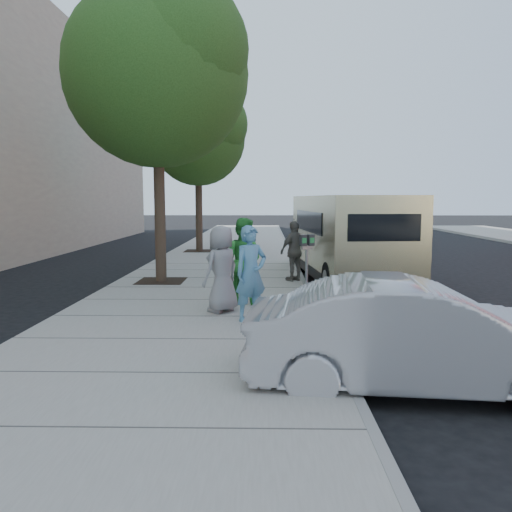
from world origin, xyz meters
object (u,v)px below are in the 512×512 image
(tree_far, at_px, (199,134))
(person_striped_polo, at_px, (295,251))
(person_officer, at_px, (251,274))
(person_green_shirt, at_px, (243,261))
(tree_near, at_px, (159,68))
(person_gray_shirt, at_px, (222,269))
(sedan, at_px, (417,336))
(parking_meter, at_px, (307,255))
(van, at_px, (347,236))

(tree_far, bearing_deg, person_striped_polo, -65.14)
(person_officer, xyz_separation_m, person_green_shirt, (-0.22, 1.56, 0.04))
(tree_near, xyz_separation_m, person_gray_shirt, (1.86, -3.52, -4.57))
(person_gray_shirt, bearing_deg, tree_far, -130.10)
(sedan, bearing_deg, tree_near, 37.91)
(parking_meter, height_order, person_officer, person_officer)
(tree_far, height_order, parking_meter, tree_far)
(parking_meter, bearing_deg, tree_far, 84.41)
(tree_near, distance_m, person_striped_polo, 5.76)
(person_striped_polo, bearing_deg, sedan, 61.41)
(person_gray_shirt, xyz_separation_m, person_striped_polo, (1.60, 3.67, -0.03))
(tree_near, bearing_deg, person_green_shirt, -50.41)
(van, xyz_separation_m, sedan, (-0.47, -8.04, -0.59))
(sedan, height_order, person_gray_shirt, person_gray_shirt)
(tree_near, height_order, person_gray_shirt, tree_near)
(sedan, relative_size, person_striped_polo, 2.58)
(sedan, distance_m, person_striped_polo, 7.28)
(tree_far, bearing_deg, van, -53.17)
(tree_near, xyz_separation_m, person_officer, (2.43, -4.23, -4.55))
(parking_meter, relative_size, person_officer, 0.86)
(parking_meter, relative_size, person_gray_shirt, 0.88)
(sedan, xyz_separation_m, person_gray_shirt, (-2.63, 3.53, 0.30))
(tree_far, relative_size, van, 0.99)
(person_striped_polo, bearing_deg, parking_meter, 54.15)
(tree_far, xyz_separation_m, sedan, (4.49, -14.65, -4.21))
(tree_far, relative_size, person_officer, 3.85)
(tree_near, height_order, tree_far, tree_near)
(person_gray_shirt, bearing_deg, parking_meter, 147.01)
(person_green_shirt, height_order, person_gray_shirt, person_green_shirt)
(parking_meter, xyz_separation_m, van, (1.45, 4.01, 0.06))
(person_striped_polo, bearing_deg, tree_far, -101.89)
(parking_meter, bearing_deg, person_officer, -155.67)
(parking_meter, xyz_separation_m, person_striped_polo, (-0.05, 3.18, -0.26))
(person_officer, bearing_deg, van, 31.57)
(tree_near, height_order, van, tree_near)
(person_green_shirt, distance_m, person_gray_shirt, 0.92)
(tree_near, xyz_separation_m, tree_far, (-0.00, 7.60, -0.66))
(person_green_shirt, bearing_deg, person_striped_polo, -94.02)
(person_gray_shirt, bearing_deg, person_striped_polo, -163.13)
(parking_meter, height_order, sedan, parking_meter)
(person_officer, height_order, person_gray_shirt, person_officer)
(sedan, bearing_deg, person_officer, 41.51)
(sedan, height_order, person_officer, person_officer)
(tree_far, height_order, person_gray_shirt, tree_far)
(sedan, bearing_deg, person_striped_polo, 13.62)
(tree_far, bearing_deg, person_gray_shirt, -80.53)
(person_officer, relative_size, person_striped_polo, 1.07)
(tree_near, bearing_deg, sedan, -57.55)
(van, bearing_deg, tree_far, 121.13)
(sedan, bearing_deg, tree_far, 22.48)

